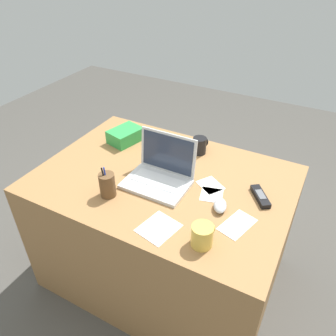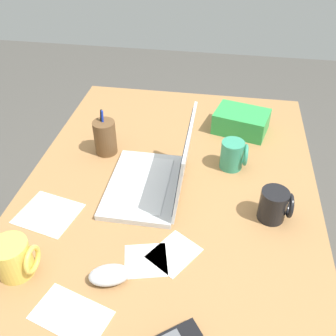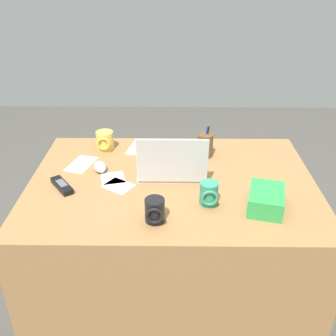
% 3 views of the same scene
% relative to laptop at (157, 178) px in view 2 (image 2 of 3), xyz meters
% --- Properties ---
extents(ground_plane, '(6.00, 6.00, 0.00)m').
position_rel_laptop_xyz_m(ground_plane, '(-0.00, 0.04, -0.79)').
color(ground_plane, '#4C4944').
extents(desk, '(1.28, 0.91, 0.75)m').
position_rel_laptop_xyz_m(desk, '(-0.00, 0.04, -0.42)').
color(desk, '#9E7042').
rests_on(desk, ground).
extents(laptop, '(0.31, 0.25, 0.23)m').
position_rel_laptop_xyz_m(laptop, '(0.00, 0.00, 0.00)').
color(laptop, silver).
rests_on(laptop, desk).
extents(computer_mouse, '(0.09, 0.11, 0.04)m').
position_rel_laptop_xyz_m(computer_mouse, '(0.33, -0.05, -0.03)').
color(computer_mouse, silver).
rests_on(computer_mouse, desk).
extents(coffee_mug_white, '(0.09, 0.10, 0.10)m').
position_rel_laptop_xyz_m(coffee_mug_white, '(0.34, -0.28, 0.00)').
color(coffee_mug_white, '#E0BC4C').
rests_on(coffee_mug_white, desk).
extents(coffee_mug_tall, '(0.07, 0.09, 0.10)m').
position_rel_laptop_xyz_m(coffee_mug_tall, '(-0.15, 0.22, 0.00)').
color(coffee_mug_tall, '#338C6B').
rests_on(coffee_mug_tall, desk).
extents(coffee_mug_spare, '(0.08, 0.09, 0.09)m').
position_rel_laptop_xyz_m(coffee_mug_spare, '(0.06, 0.34, 0.00)').
color(coffee_mug_spare, black).
rests_on(coffee_mug_spare, desk).
extents(pen_holder, '(0.07, 0.07, 0.16)m').
position_rel_laptop_xyz_m(pen_holder, '(-0.17, -0.21, 0.01)').
color(pen_holder, brown).
rests_on(pen_holder, desk).
extents(snack_bag, '(0.18, 0.22, 0.08)m').
position_rel_laptop_xyz_m(snack_bag, '(-0.38, 0.25, -0.01)').
color(snack_bag, green).
rests_on(snack_bag, desk).
extents(paper_note_near_laptop, '(0.15, 0.15, 0.00)m').
position_rel_laptop_xyz_m(paper_note_near_laptop, '(0.23, 0.09, -0.05)').
color(paper_note_near_laptop, white).
rests_on(paper_note_near_laptop, desk).
extents(paper_note_left, '(0.13, 0.13, 0.00)m').
position_rel_laptop_xyz_m(paper_note_left, '(0.26, 0.02, -0.05)').
color(paper_note_left, white).
rests_on(paper_note_left, desk).
extents(paper_note_right, '(0.17, 0.19, 0.00)m').
position_rel_laptop_xyz_m(paper_note_right, '(0.15, -0.29, -0.05)').
color(paper_note_right, white).
rests_on(paper_note_right, desk).
extents(paper_note_front, '(0.14, 0.19, 0.00)m').
position_rel_laptop_xyz_m(paper_note_front, '(0.44, -0.11, -0.05)').
color(paper_note_front, white).
rests_on(paper_note_front, desk).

